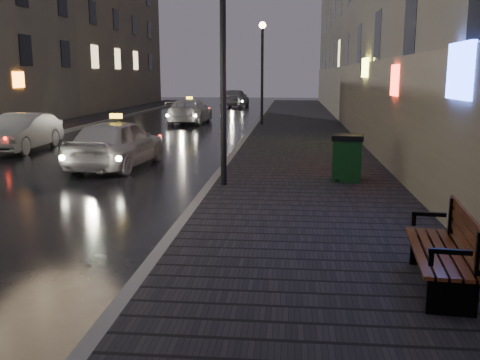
% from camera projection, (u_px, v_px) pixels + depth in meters
% --- Properties ---
extents(ground, '(120.00, 120.00, 0.00)m').
position_uv_depth(ground, '(31.00, 283.00, 7.16)').
color(ground, black).
rests_on(ground, ground).
extents(sidewalk, '(4.60, 58.00, 0.15)m').
position_uv_depth(sidewalk, '(301.00, 128.00, 27.28)').
color(sidewalk, black).
rests_on(sidewalk, ground).
extents(curb, '(0.20, 58.00, 0.15)m').
position_uv_depth(curb, '(254.00, 128.00, 27.51)').
color(curb, slate).
rests_on(curb, ground).
extents(sidewalk_far, '(2.40, 58.00, 0.15)m').
position_uv_depth(sidewalk_far, '(63.00, 126.00, 28.48)').
color(sidewalk_far, black).
rests_on(sidewalk_far, ground).
extents(curb_far, '(0.20, 58.00, 0.15)m').
position_uv_depth(curb_far, '(87.00, 126.00, 28.36)').
color(curb_far, slate).
rests_on(curb_far, ground).
extents(building_near, '(1.80, 50.00, 13.00)m').
position_uv_depth(building_near, '(360.00, 6.00, 29.64)').
color(building_near, '#605B54').
rests_on(building_near, ground).
extents(building_far_c, '(6.00, 22.00, 11.00)m').
position_uv_depth(building_far_c, '(94.00, 42.00, 45.46)').
color(building_far_c, '#6B6051').
rests_on(building_far_c, ground).
extents(lamp_near, '(0.36, 0.36, 5.28)m').
position_uv_depth(lamp_near, '(223.00, 41.00, 12.17)').
color(lamp_near, black).
rests_on(lamp_near, sidewalk).
extents(lamp_far, '(0.36, 0.36, 5.28)m').
position_uv_depth(lamp_far, '(262.00, 60.00, 27.80)').
color(lamp_far, black).
rests_on(lamp_far, sidewalk).
extents(bench, '(0.85, 1.98, 0.98)m').
position_uv_depth(bench, '(448.00, 250.00, 6.52)').
color(bench, black).
rests_on(bench, sidewalk).
extents(trash_bin, '(0.85, 0.85, 1.14)m').
position_uv_depth(trash_bin, '(347.00, 157.00, 13.24)').
color(trash_bin, black).
rests_on(trash_bin, sidewalk).
extents(taxi_near, '(2.18, 4.49, 1.48)m').
position_uv_depth(taxi_near, '(117.00, 143.00, 15.95)').
color(taxi_near, '#B8B8BE').
rests_on(taxi_near, ground).
extents(car_left_mid, '(1.51, 4.14, 1.36)m').
position_uv_depth(car_left_mid, '(22.00, 132.00, 19.55)').
color(car_left_mid, gray).
rests_on(car_left_mid, ground).
extents(taxi_mid, '(2.09, 4.84, 1.39)m').
position_uv_depth(taxi_mid, '(190.00, 111.00, 30.63)').
color(taxi_mid, silver).
rests_on(taxi_mid, ground).
extents(car_far, '(2.35, 4.84, 1.59)m').
position_uv_depth(car_far, '(235.00, 98.00, 45.96)').
color(car_far, gray).
rests_on(car_far, ground).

